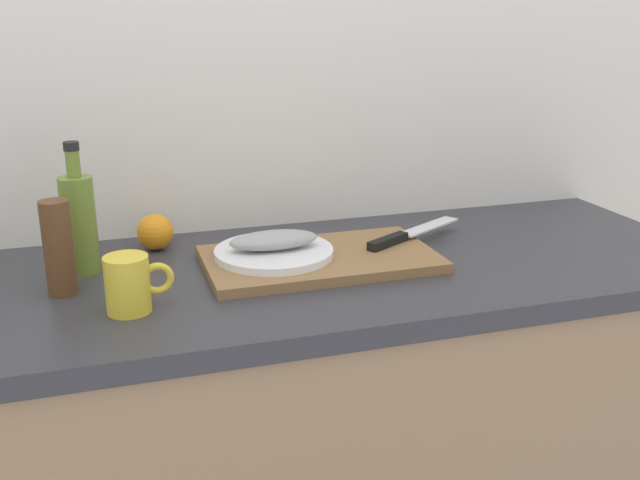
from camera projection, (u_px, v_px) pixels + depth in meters
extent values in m
cube|color=white|center=(195.00, 74.00, 1.57)|extent=(3.20, 0.05, 2.50)
cube|color=#333338|center=(230.00, 285.00, 1.39)|extent=(2.00, 0.60, 0.04)
cube|color=olive|center=(320.00, 259.00, 1.44)|extent=(0.46, 0.26, 0.02)
cylinder|color=white|center=(274.00, 252.00, 1.43)|extent=(0.24, 0.24, 0.01)
ellipsoid|color=#999E99|center=(274.00, 240.00, 1.42)|extent=(0.18, 0.08, 0.04)
cube|color=silver|center=(429.00, 226.00, 1.59)|extent=(0.17, 0.12, 0.00)
cube|color=black|center=(388.00, 241.00, 1.49)|extent=(0.11, 0.07, 0.02)
cylinder|color=olive|center=(80.00, 225.00, 1.37)|extent=(0.06, 0.06, 0.19)
cylinder|color=olive|center=(73.00, 164.00, 1.33)|extent=(0.03, 0.03, 0.05)
cylinder|color=black|center=(71.00, 146.00, 1.32)|extent=(0.03, 0.03, 0.02)
cylinder|color=yellow|center=(128.00, 284.00, 1.20)|extent=(0.07, 0.07, 0.10)
torus|color=yellow|center=(157.00, 278.00, 1.22)|extent=(0.06, 0.01, 0.06)
sphere|color=orange|center=(155.00, 232.00, 1.52)|extent=(0.08, 0.08, 0.08)
cylinder|color=brown|center=(58.00, 248.00, 1.27)|extent=(0.05, 0.05, 0.17)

